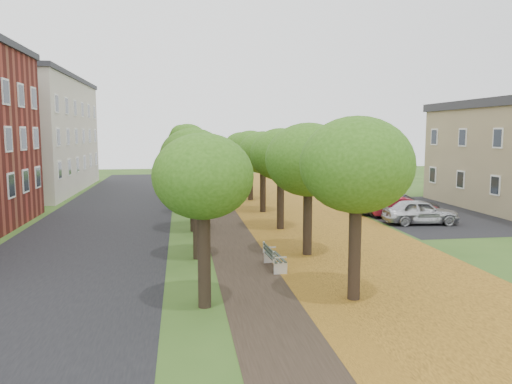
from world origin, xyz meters
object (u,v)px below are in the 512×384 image
object	(u,v)px
car_silver	(420,212)
car_red	(404,207)
car_grey	(398,204)
car_white	(367,194)
bench	(274,257)

from	to	relation	value
car_silver	car_red	world-z (taller)	car_silver
car_grey	car_silver	bearing A→B (deg)	-161.28
car_red	car_white	world-z (taller)	car_white
car_grey	car_red	bearing A→B (deg)	-161.28
car_grey	car_white	distance (m)	5.49
bench	car_red	world-z (taller)	car_red
car_grey	car_white	xyz separation A→B (m)	(0.00, 5.49, -0.03)
car_red	car_white	xyz separation A→B (m)	(0.00, 6.38, 0.06)
bench	car_red	distance (m)	14.53
car_red	car_white	size ratio (longest dim) A/B	0.77
bench	car_grey	xyz separation A→B (m)	(10.29, 11.15, 0.31)
bench	car_silver	distance (m)	13.14
car_white	car_red	bearing A→B (deg)	-155.72
bench	car_grey	bearing A→B (deg)	-45.72
bench	car_white	distance (m)	19.57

